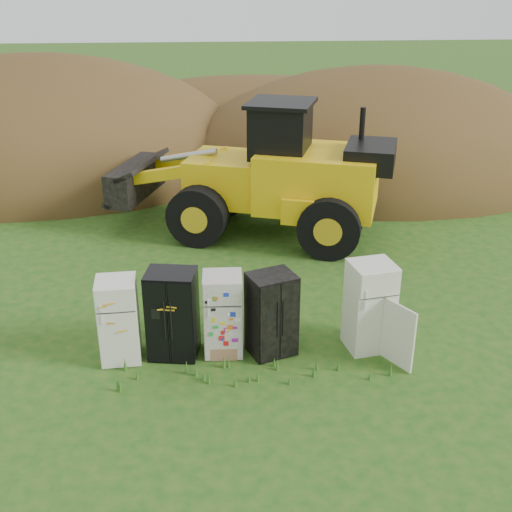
{
  "coord_description": "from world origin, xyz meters",
  "views": [
    {
      "loc": [
        -0.71,
        -11.02,
        7.07
      ],
      "look_at": [
        0.29,
        2.0,
        1.2
      ],
      "focal_mm": 45.0,
      "sensor_mm": 36.0,
      "label": 1
    }
  ],
  "objects_px": {
    "fridge_sticker": "(223,314)",
    "fridge_dark_mid": "(272,314)",
    "fridge_open_door": "(370,306)",
    "fridge_black_side": "(173,314)",
    "wheel_loader": "(247,168)",
    "fridge_leftmost": "(119,320)"
  },
  "relations": [
    {
      "from": "fridge_black_side",
      "to": "wheel_loader",
      "type": "relative_size",
      "value": 0.23
    },
    {
      "from": "fridge_dark_mid",
      "to": "fridge_open_door",
      "type": "distance_m",
      "value": 1.97
    },
    {
      "from": "fridge_dark_mid",
      "to": "wheel_loader",
      "type": "bearing_deg",
      "value": 70.27
    },
    {
      "from": "fridge_open_door",
      "to": "fridge_dark_mid",
      "type": "bearing_deg",
      "value": 170.78
    },
    {
      "from": "fridge_leftmost",
      "to": "fridge_black_side",
      "type": "bearing_deg",
      "value": 0.31
    },
    {
      "from": "fridge_sticker",
      "to": "wheel_loader",
      "type": "bearing_deg",
      "value": 83.63
    },
    {
      "from": "fridge_leftmost",
      "to": "fridge_open_door",
      "type": "distance_m",
      "value": 4.94
    },
    {
      "from": "fridge_leftmost",
      "to": "fridge_dark_mid",
      "type": "xyz_separation_m",
      "value": [
        2.97,
        0.01,
        -0.0
      ]
    },
    {
      "from": "fridge_dark_mid",
      "to": "fridge_sticker",
      "type": "bearing_deg",
      "value": 154.82
    },
    {
      "from": "fridge_sticker",
      "to": "fridge_black_side",
      "type": "bearing_deg",
      "value": -177.83
    },
    {
      "from": "fridge_leftmost",
      "to": "fridge_dark_mid",
      "type": "distance_m",
      "value": 2.97
    },
    {
      "from": "fridge_black_side",
      "to": "fridge_dark_mid",
      "type": "xyz_separation_m",
      "value": [
        1.94,
        -0.07,
        -0.05
      ]
    },
    {
      "from": "wheel_loader",
      "to": "fridge_leftmost",
      "type": "bearing_deg",
      "value": -95.88
    },
    {
      "from": "fridge_black_side",
      "to": "fridge_dark_mid",
      "type": "distance_m",
      "value": 1.94
    },
    {
      "from": "fridge_open_door",
      "to": "fridge_leftmost",
      "type": "bearing_deg",
      "value": 170.18
    },
    {
      "from": "fridge_sticker",
      "to": "fridge_open_door",
      "type": "relative_size",
      "value": 0.92
    },
    {
      "from": "fridge_leftmost",
      "to": "wheel_loader",
      "type": "xyz_separation_m",
      "value": [
        2.9,
        6.51,
        1.06
      ]
    },
    {
      "from": "fridge_dark_mid",
      "to": "fridge_open_door",
      "type": "xyz_separation_m",
      "value": [
        1.97,
        0.04,
        0.07
      ]
    },
    {
      "from": "fridge_sticker",
      "to": "fridge_dark_mid",
      "type": "relative_size",
      "value": 0.99
    },
    {
      "from": "fridge_sticker",
      "to": "fridge_dark_mid",
      "type": "xyz_separation_m",
      "value": [
        0.95,
        -0.08,
        0.0
      ]
    },
    {
      "from": "fridge_open_door",
      "to": "fridge_sticker",
      "type": "bearing_deg",
      "value": 168.84
    },
    {
      "from": "fridge_sticker",
      "to": "wheel_loader",
      "type": "distance_m",
      "value": 6.57
    }
  ]
}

